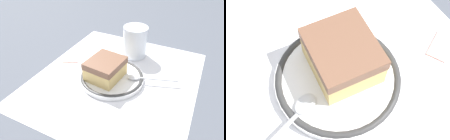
% 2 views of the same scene
% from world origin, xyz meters
% --- Properties ---
extents(ground_plane, '(2.40, 2.40, 0.00)m').
position_xyz_m(ground_plane, '(0.00, 0.00, 0.00)').
color(ground_plane, '#4C515B').
extents(placemat, '(0.49, 0.44, 0.00)m').
position_xyz_m(placemat, '(0.00, 0.00, 0.00)').
color(placemat, white).
rests_on(placemat, ground_plane).
extents(plate, '(0.18, 0.18, 0.02)m').
position_xyz_m(plate, '(0.01, -0.01, 0.01)').
color(plate, white).
rests_on(plate, placemat).
extents(cake_slice, '(0.11, 0.10, 0.05)m').
position_xyz_m(cake_slice, '(0.03, -0.02, 0.04)').
color(cake_slice, '#DBB76B').
rests_on(cake_slice, plate).
extents(spoon, '(0.06, 0.14, 0.01)m').
position_xyz_m(spoon, '(-0.01, 0.07, 0.02)').
color(spoon, silver).
rests_on(spoon, plate).
extents(sugar_packet, '(0.05, 0.06, 0.01)m').
position_xyz_m(sugar_packet, '(-0.02, -0.17, 0.00)').
color(sugar_packet, '#E5998C').
rests_on(sugar_packet, placemat).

